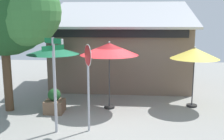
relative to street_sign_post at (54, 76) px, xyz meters
The scene contains 9 objects.
ground_plane 2.84m from the street_sign_post, 42.83° to the left, with size 28.00×28.00×0.10m, color gray.
cafe_building 6.92m from the street_sign_post, 75.33° to the left, with size 7.56×4.84×4.74m.
street_sign_post is the anchor object (origin of this frame).
stop_sign 1.06m from the street_sign_post, 10.01° to the left, with size 0.32×0.65×2.87m.
patio_umbrella_forest_green_left 3.56m from the street_sign_post, 107.73° to the left, with size 2.30×2.30×2.54m.
patio_umbrella_crimson_center 3.01m from the street_sign_post, 59.53° to the left, with size 2.36×2.36×2.78m.
patio_umbrella_mustard_right 5.83m from the street_sign_post, 31.40° to the left, with size 1.99×1.99×2.57m.
shade_tree 3.80m from the street_sign_post, 141.64° to the left, with size 4.49×4.19×6.43m.
sidewalk_planter 2.41m from the street_sign_post, 108.52° to the left, with size 0.73×0.73×0.98m.
Camera 1 is at (0.96, -9.39, 3.60)m, focal length 42.42 mm.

